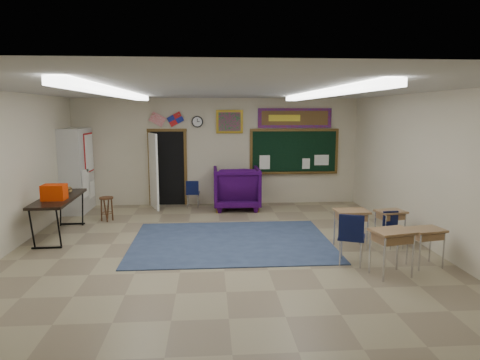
{
  "coord_description": "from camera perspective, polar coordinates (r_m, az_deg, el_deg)",
  "views": [
    {
      "loc": [
        -0.23,
        -7.6,
        2.62
      ],
      "look_at": [
        0.43,
        1.5,
        1.16
      ],
      "focal_mm": 32.0,
      "sensor_mm": 36.0,
      "label": 1
    }
  ],
  "objects": [
    {
      "name": "floor",
      "position": [
        8.04,
        -2.32,
        -9.96
      ],
      "size": [
        9.0,
        9.0,
        0.0
      ],
      "primitive_type": "plane",
      "color": "gray",
      "rests_on": "ground"
    },
    {
      "name": "back_wall",
      "position": [
        12.15,
        -3.05,
        3.76
      ],
      "size": [
        8.0,
        0.04,
        3.0
      ],
      "primitive_type": "cube",
      "color": "beige",
      "rests_on": "floor"
    },
    {
      "name": "front_wall",
      "position": [
        3.3,
        0.06,
        -10.77
      ],
      "size": [
        8.0,
        0.04,
        3.0
      ],
      "primitive_type": "cube",
      "color": "beige",
      "rests_on": "floor"
    },
    {
      "name": "right_wall",
      "position": [
        8.77,
        24.74,
        0.89
      ],
      "size": [
        0.04,
        9.0,
        3.0
      ],
      "primitive_type": "cube",
      "color": "beige",
      "rests_on": "floor"
    },
    {
      "name": "ceiling",
      "position": [
        7.61,
        -2.47,
        11.91
      ],
      "size": [
        8.0,
        9.0,
        0.04
      ],
      "primitive_type": "cube",
      "color": "#B9B9B5",
      "rests_on": "back_wall"
    },
    {
      "name": "area_rug",
      "position": [
        8.81,
        -1.18,
        -8.18
      ],
      "size": [
        4.0,
        3.0,
        0.02
      ],
      "primitive_type": "cube",
      "color": "#374869",
      "rests_on": "floor"
    },
    {
      "name": "fluorescent_strips",
      "position": [
        7.61,
        -2.47,
        11.46
      ],
      "size": [
        3.86,
        6.0,
        0.1
      ],
      "primitive_type": null,
      "color": "white",
      "rests_on": "ceiling"
    },
    {
      "name": "doorway",
      "position": [
        12.12,
        -10.14,
        1.52
      ],
      "size": [
        1.1,
        0.89,
        2.16
      ],
      "color": "black",
      "rests_on": "back_wall"
    },
    {
      "name": "chalkboard",
      "position": [
        12.36,
        7.23,
        3.62
      ],
      "size": [
        2.55,
        0.14,
        1.3
      ],
      "color": "brown",
      "rests_on": "back_wall"
    },
    {
      "name": "bulletin_board",
      "position": [
        12.31,
        7.32,
        8.2
      ],
      "size": [
        2.1,
        0.05,
        0.55
      ],
      "color": "#AB0E11",
      "rests_on": "back_wall"
    },
    {
      "name": "framed_art_print",
      "position": [
        12.08,
        -1.41,
        7.78
      ],
      "size": [
        0.75,
        0.05,
        0.65
      ],
      "color": "olive",
      "rests_on": "back_wall"
    },
    {
      "name": "wall_clock",
      "position": [
        12.07,
        -5.72,
        7.74
      ],
      "size": [
        0.32,
        0.05,
        0.32
      ],
      "color": "black",
      "rests_on": "back_wall"
    },
    {
      "name": "wall_flags",
      "position": [
        12.1,
        -9.8,
        8.27
      ],
      "size": [
        1.16,
        0.06,
        0.7
      ],
      "primitive_type": null,
      "color": "red",
      "rests_on": "back_wall"
    },
    {
      "name": "storage_cabinet",
      "position": [
        12.06,
        -20.89,
        1.22
      ],
      "size": [
        0.59,
        1.25,
        2.2
      ],
      "color": "#B8B8B3",
      "rests_on": "floor"
    },
    {
      "name": "wingback_armchair",
      "position": [
        11.65,
        -0.46,
        -1.03
      ],
      "size": [
        1.24,
        1.28,
        1.16
      ],
      "primitive_type": "imported",
      "rotation": [
        0.0,
        0.0,
        3.13
      ],
      "color": "#240537",
      "rests_on": "floor"
    },
    {
      "name": "student_chair_reading",
      "position": [
        11.89,
        -6.3,
        -1.83
      ],
      "size": [
        0.4,
        0.4,
        0.77
      ],
      "primitive_type": null,
      "rotation": [
        0.0,
        0.0,
        3.09
      ],
      "color": "black",
      "rests_on": "floor"
    },
    {
      "name": "student_chair_desk_a",
      "position": [
        7.7,
        14.65,
        -7.54
      ],
      "size": [
        0.6,
        0.6,
        0.92
      ],
      "primitive_type": null,
      "rotation": [
        0.0,
        0.0,
        2.74
      ],
      "color": "black",
      "rests_on": "floor"
    },
    {
      "name": "student_chair_desk_b",
      "position": [
        8.88,
        19.83,
        -6.32
      ],
      "size": [
        0.38,
        0.38,
        0.7
      ],
      "primitive_type": null,
      "rotation": [
        0.0,
        0.0,
        0.11
      ],
      "color": "black",
      "rests_on": "floor"
    },
    {
      "name": "student_desk_front_left",
      "position": [
        8.61,
        14.57,
        -6.05
      ],
      "size": [
        0.64,
        0.48,
        0.75
      ],
      "rotation": [
        0.0,
        0.0,
        0.02
      ],
      "color": "olive",
      "rests_on": "floor"
    },
    {
      "name": "student_desk_front_right",
      "position": [
        9.19,
        19.37,
        -5.64
      ],
      "size": [
        0.63,
        0.53,
        0.66
      ],
      "rotation": [
        0.0,
        0.0,
        0.23
      ],
      "color": "olive",
      "rests_on": "floor"
    },
    {
      "name": "student_desk_back_left",
      "position": [
        7.36,
        19.55,
        -8.82
      ],
      "size": [
        0.72,
        0.6,
        0.76
      ],
      "rotation": [
        0.0,
        0.0,
        0.22
      ],
      "color": "olive",
      "rests_on": "floor"
    },
    {
      "name": "student_desk_back_right",
      "position": [
        8.01,
        23.49,
        -8.0
      ],
      "size": [
        0.62,
        0.51,
        0.67
      ],
      "rotation": [
        0.0,
        0.0,
        0.18
      ],
      "color": "olive",
      "rests_on": "floor"
    },
    {
      "name": "folding_table",
      "position": [
        9.88,
        -22.94,
        -4.3
      ],
      "size": [
        0.75,
        2.06,
        1.16
      ],
      "rotation": [
        0.0,
        0.0,
        0.04
      ],
      "color": "black",
      "rests_on": "floor"
    },
    {
      "name": "wooden_stool",
      "position": [
        10.87,
        -17.34,
        -3.66
      ],
      "size": [
        0.33,
        0.33,
        0.59
      ],
      "color": "#503118",
      "rests_on": "floor"
    }
  ]
}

